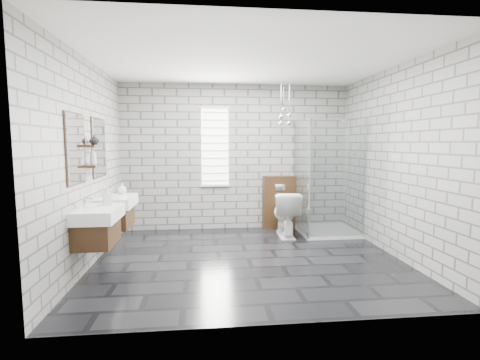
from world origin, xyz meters
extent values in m
cube|color=black|center=(0.00, 0.00, -0.01)|extent=(4.20, 3.60, 0.02)
cube|color=white|center=(0.00, 0.00, 2.71)|extent=(4.20, 3.60, 0.02)
cube|color=gray|center=(0.00, 1.81, 1.35)|extent=(4.20, 0.02, 2.70)
cube|color=gray|center=(0.00, -1.81, 1.35)|extent=(4.20, 0.02, 2.70)
cube|color=gray|center=(-2.11, 0.00, 1.35)|extent=(0.02, 3.60, 2.70)
cube|color=gray|center=(2.11, 0.00, 1.35)|extent=(0.02, 3.60, 2.70)
cube|color=#3A2311|center=(-1.89, -0.48, 0.55)|extent=(0.42, 0.62, 0.30)
cube|color=silver|center=(-1.69, -0.48, 0.58)|extent=(0.02, 0.35, 0.01)
cube|color=white|center=(-1.87, -0.48, 0.77)|extent=(0.47, 0.70, 0.15)
cylinder|color=silver|center=(-2.02, -0.48, 0.91)|extent=(0.04, 0.04, 0.12)
cylinder|color=silver|center=(-1.97, -0.48, 0.96)|extent=(0.10, 0.02, 0.02)
cube|color=white|center=(-2.08, -0.48, 1.55)|extent=(0.03, 0.55, 0.80)
cube|color=#3A2311|center=(-2.09, -0.48, 1.55)|extent=(0.01, 0.59, 0.84)
cube|color=#3A2311|center=(-1.89, 0.42, 0.55)|extent=(0.42, 0.62, 0.30)
cube|color=silver|center=(-1.69, 0.42, 0.58)|extent=(0.02, 0.35, 0.01)
cube|color=white|center=(-1.87, 0.42, 0.77)|extent=(0.47, 0.70, 0.15)
cylinder|color=silver|center=(-2.02, 0.42, 0.91)|extent=(0.04, 0.04, 0.12)
cylinder|color=silver|center=(-1.97, 0.42, 0.96)|extent=(0.10, 0.02, 0.02)
cube|color=white|center=(-2.08, 0.42, 1.55)|extent=(0.03, 0.55, 0.80)
cube|color=#3A2311|center=(-2.09, 0.42, 1.55)|extent=(0.01, 0.59, 0.84)
cube|color=#3A2311|center=(-2.03, -0.05, 1.32)|extent=(0.14, 0.30, 0.03)
cube|color=#3A2311|center=(-2.03, -0.05, 1.58)|extent=(0.14, 0.30, 0.03)
cube|color=white|center=(-0.40, 1.79, 1.55)|extent=(0.50, 0.02, 1.40)
cube|color=silver|center=(-0.40, 1.77, 2.27)|extent=(0.56, 0.04, 0.04)
cube|color=silver|center=(-0.40, 1.77, 0.83)|extent=(0.56, 0.04, 0.04)
cube|color=silver|center=(-0.40, 1.77, 0.92)|extent=(0.48, 0.01, 0.02)
cube|color=silver|center=(-0.40, 1.77, 1.06)|extent=(0.48, 0.01, 0.02)
cube|color=silver|center=(-0.40, 1.77, 1.20)|extent=(0.48, 0.01, 0.02)
cube|color=silver|center=(-0.40, 1.77, 1.34)|extent=(0.48, 0.01, 0.02)
cube|color=silver|center=(-0.40, 1.77, 1.48)|extent=(0.48, 0.01, 0.02)
cube|color=silver|center=(-0.40, 1.77, 1.62)|extent=(0.48, 0.01, 0.02)
cube|color=silver|center=(-0.40, 1.77, 1.76)|extent=(0.48, 0.01, 0.02)
cube|color=silver|center=(-0.40, 1.77, 1.90)|extent=(0.48, 0.01, 0.02)
cube|color=silver|center=(-0.40, 1.77, 2.04)|extent=(0.48, 0.01, 0.03)
cube|color=silver|center=(-0.40, 1.77, 2.18)|extent=(0.48, 0.01, 0.03)
cube|color=#3A2311|center=(0.80, 1.70, 0.50)|extent=(0.60, 0.20, 1.00)
cube|color=silver|center=(0.80, 1.60, 0.80)|extent=(0.18, 0.01, 0.12)
cube|color=white|center=(1.60, 1.30, 0.03)|extent=(1.00, 1.00, 0.06)
cube|color=silver|center=(1.60, 0.81, 1.03)|extent=(1.00, 0.01, 2.00)
cube|color=silver|center=(1.11, 1.30, 1.03)|extent=(0.01, 1.00, 2.00)
cube|color=silver|center=(1.11, 0.81, 1.03)|extent=(0.03, 0.03, 2.00)
cube|color=silver|center=(2.08, 0.81, 1.03)|extent=(0.03, 0.03, 2.00)
cylinder|color=silver|center=(2.04, 1.50, 1.10)|extent=(0.02, 0.02, 1.80)
cylinder|color=silver|center=(1.96, 1.50, 2.02)|extent=(0.14, 0.14, 0.02)
sphere|color=silver|center=(0.73, 1.28, 2.07)|extent=(0.09, 0.09, 0.09)
cylinder|color=silver|center=(0.73, 1.28, 2.41)|extent=(0.01, 0.01, 0.58)
sphere|color=silver|center=(0.88, 1.33, 1.96)|extent=(0.09, 0.09, 0.09)
cylinder|color=silver|center=(0.88, 1.33, 2.35)|extent=(0.01, 0.01, 0.69)
sphere|color=silver|center=(0.80, 1.42, 2.21)|extent=(0.09, 0.09, 0.09)
cylinder|color=silver|center=(0.80, 1.42, 2.48)|extent=(0.01, 0.01, 0.44)
sphere|color=silver|center=(0.75, 1.39, 1.97)|extent=(0.09, 0.09, 0.09)
cylinder|color=silver|center=(0.75, 1.39, 2.36)|extent=(0.01, 0.01, 0.68)
sphere|color=silver|center=(0.91, 1.41, 2.11)|extent=(0.09, 0.09, 0.09)
cylinder|color=silver|center=(0.91, 1.41, 2.43)|extent=(0.01, 0.01, 0.54)
imported|color=white|center=(0.80, 1.16, 0.39)|extent=(0.48, 0.79, 0.78)
imported|color=#B2B2B2|center=(-1.81, -0.28, 0.96)|extent=(0.13, 0.13, 0.22)
imported|color=#B2B2B2|center=(-1.85, 0.69, 0.93)|extent=(0.17, 0.17, 0.17)
imported|color=#B2B2B2|center=(-2.02, -0.07, 1.45)|extent=(0.09, 0.09, 0.22)
imported|color=#B2B2B2|center=(-2.02, 0.01, 1.66)|extent=(0.14, 0.14, 0.13)
camera|label=1|loc=(-0.61, -4.70, 1.61)|focal=26.00mm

